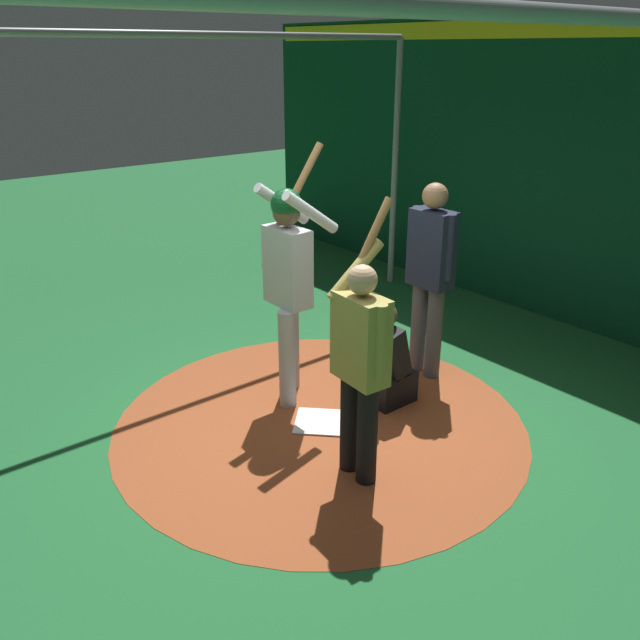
{
  "coord_description": "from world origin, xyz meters",
  "views": [
    {
      "loc": [
        3.04,
        3.76,
        2.96
      ],
      "look_at": [
        0.0,
        0.0,
        0.95
      ],
      "focal_mm": 36.93,
      "sensor_mm": 36.0,
      "label": 1
    }
  ],
  "objects_px": {
    "umpire": "(430,270)",
    "catcher": "(384,364)",
    "batter": "(289,274)",
    "visitor": "(361,359)",
    "baseball_0": "(296,353)",
    "home_plate": "(320,422)"
  },
  "relations": [
    {
      "from": "umpire",
      "to": "catcher",
      "type": "bearing_deg",
      "value": 12.64
    },
    {
      "from": "batter",
      "to": "catcher",
      "type": "xyz_separation_m",
      "value": [
        -0.58,
        0.62,
        -0.8
      ]
    },
    {
      "from": "catcher",
      "to": "umpire",
      "type": "xyz_separation_m",
      "value": [
        -0.71,
        -0.16,
        0.68
      ]
    },
    {
      "from": "catcher",
      "to": "visitor",
      "type": "height_order",
      "value": "visitor"
    },
    {
      "from": "baseball_0",
      "to": "home_plate",
      "type": "bearing_deg",
      "value": 61.93
    },
    {
      "from": "home_plate",
      "to": "visitor",
      "type": "bearing_deg",
      "value": 72.81
    },
    {
      "from": "batter",
      "to": "baseball_0",
      "type": "distance_m",
      "value": 1.38
    },
    {
      "from": "umpire",
      "to": "baseball_0",
      "type": "bearing_deg",
      "value": -53.88
    },
    {
      "from": "batter",
      "to": "umpire",
      "type": "height_order",
      "value": "batter"
    },
    {
      "from": "home_plate",
      "to": "baseball_0",
      "type": "distance_m",
      "value": 1.31
    },
    {
      "from": "home_plate",
      "to": "visitor",
      "type": "distance_m",
      "value": 1.21
    },
    {
      "from": "catcher",
      "to": "visitor",
      "type": "bearing_deg",
      "value": 36.43
    },
    {
      "from": "catcher",
      "to": "umpire",
      "type": "relative_size",
      "value": 0.51
    },
    {
      "from": "home_plate",
      "to": "umpire",
      "type": "distance_m",
      "value": 1.74
    },
    {
      "from": "baseball_0",
      "to": "visitor",
      "type": "bearing_deg",
      "value": 65.95
    },
    {
      "from": "catcher",
      "to": "umpire",
      "type": "distance_m",
      "value": 1.0
    },
    {
      "from": "catcher",
      "to": "baseball_0",
      "type": "height_order",
      "value": "catcher"
    },
    {
      "from": "home_plate",
      "to": "batter",
      "type": "distance_m",
      "value": 1.29
    },
    {
      "from": "batter",
      "to": "umpire",
      "type": "distance_m",
      "value": 1.37
    },
    {
      "from": "batter",
      "to": "umpire",
      "type": "xyz_separation_m",
      "value": [
        -1.29,
        0.46,
        -0.12
      ]
    },
    {
      "from": "umpire",
      "to": "visitor",
      "type": "height_order",
      "value": "visitor"
    },
    {
      "from": "batter",
      "to": "umpire",
      "type": "relative_size",
      "value": 1.19
    }
  ]
}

